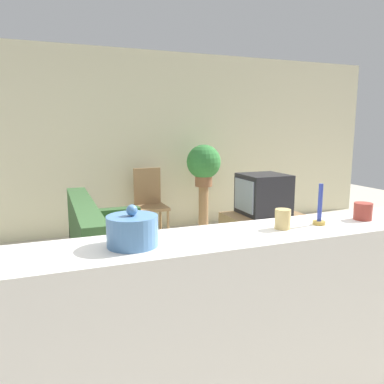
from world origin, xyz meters
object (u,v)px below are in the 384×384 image
(television, at_px, (263,194))
(potted_plant, at_px, (204,163))
(decorative_bowl, at_px, (132,230))
(couch, at_px, (114,258))
(wooden_chair, at_px, (149,200))

(television, bearing_deg, potted_plant, 101.53)
(decorative_bowl, bearing_deg, couch, 83.77)
(potted_plant, relative_size, decorative_bowl, 2.65)
(couch, height_order, potted_plant, potted_plant)
(couch, distance_m, television, 1.95)
(wooden_chair, relative_size, decorative_bowl, 4.25)
(television, relative_size, wooden_chair, 0.54)
(wooden_chair, bearing_deg, potted_plant, -4.47)
(couch, xyz_separation_m, potted_plant, (1.61, 1.54, 0.75))
(wooden_chair, xyz_separation_m, potted_plant, (0.82, -0.06, 0.51))
(couch, relative_size, potted_plant, 3.04)
(television, bearing_deg, couch, -171.03)
(television, distance_m, decorative_bowl, 3.06)
(wooden_chair, bearing_deg, decorative_bowl, -105.81)
(couch, bearing_deg, decorative_bowl, -96.23)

